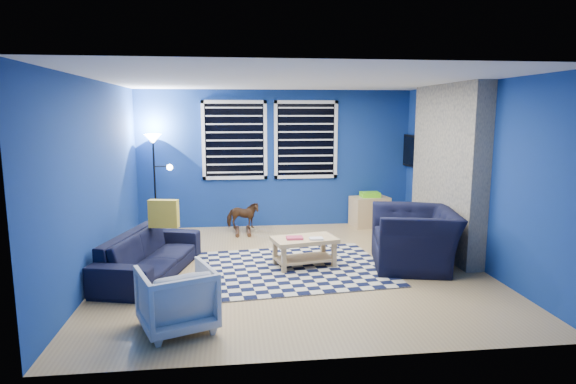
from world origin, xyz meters
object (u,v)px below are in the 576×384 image
object	(u,v)px
tv	(415,152)
armchair_bent	(177,298)
sofa	(150,254)
rocking_horse	(243,216)
floor_lamp	(155,152)
coffee_table	(304,246)
armchair_big	(415,238)
cabinet	(370,211)

from	to	relation	value
tv	armchair_bent	distance (m)	5.46
sofa	rocking_horse	xyz separation A→B (m)	(1.25, 2.08, 0.03)
sofa	floor_lamp	distance (m)	2.62
sofa	coffee_table	xyz separation A→B (m)	(2.04, 0.11, 0.02)
tv	floor_lamp	world-z (taller)	floor_lamp
tv	armchair_big	bearing A→B (deg)	-110.22
rocking_horse	coffee_table	distance (m)	2.12
cabinet	rocking_horse	bearing A→B (deg)	177.81
coffee_table	cabinet	bearing A→B (deg)	55.01
tv	cabinet	size ratio (longest dim) A/B	1.39
tv	floor_lamp	xyz separation A→B (m)	(-4.58, 0.25, 0.01)
tv	rocking_horse	bearing A→B (deg)	-179.68
sofa	armchair_bent	distance (m)	1.73
cabinet	armchair_bent	bearing A→B (deg)	-136.26
sofa	cabinet	bearing A→B (deg)	-42.62
armchair_bent	floor_lamp	distance (m)	4.22
armchair_big	floor_lamp	bearing A→B (deg)	-110.31
coffee_table	armchair_big	bearing A→B (deg)	-5.75
armchair_big	floor_lamp	distance (m)	4.59
tv	sofa	distance (m)	4.94
sofa	armchair_big	size ratio (longest dim) A/B	1.57
sofa	floor_lamp	size ratio (longest dim) A/B	1.11
floor_lamp	rocking_horse	bearing A→B (deg)	-10.00
tv	coffee_table	size ratio (longest dim) A/B	1.07
armchair_bent	rocking_horse	bearing A→B (deg)	-122.68
armchair_bent	cabinet	bearing A→B (deg)	-149.28
tv	cabinet	bearing A→B (deg)	160.95
tv	rocking_horse	xyz separation A→B (m)	(-3.08, -0.02, -1.09)
armchair_bent	coffee_table	distance (m)	2.33
armchair_big	armchair_bent	distance (m)	3.43
tv	armchair_bent	size ratio (longest dim) A/B	1.45
rocking_horse	coffee_table	world-z (taller)	rocking_horse
armchair_bent	coffee_table	size ratio (longest dim) A/B	0.74
tv	coffee_table	xyz separation A→B (m)	(-2.29, -1.99, -1.10)
rocking_horse	armchair_bent	bearing A→B (deg)	175.80
armchair_bent	coffee_table	bearing A→B (deg)	-152.36
coffee_table	rocking_horse	bearing A→B (deg)	111.85
sofa	armchair_big	xyz separation A→B (m)	(3.54, -0.04, 0.12)
rocking_horse	cabinet	distance (m)	2.37
sofa	cabinet	world-z (taller)	cabinet
sofa	rocking_horse	size ratio (longest dim) A/B	3.32
armchair_big	coffee_table	world-z (taller)	armchair_big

